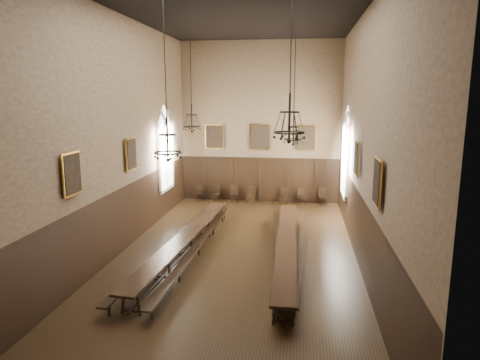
% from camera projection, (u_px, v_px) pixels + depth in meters
% --- Properties ---
extents(floor, '(9.00, 18.00, 0.02)m').
position_uv_depth(floor, '(236.00, 257.00, 16.15)').
color(floor, black).
rests_on(floor, ground).
extents(ceiling, '(9.00, 18.00, 0.02)m').
position_uv_depth(ceiling, '(235.00, 4.00, 14.43)').
color(ceiling, black).
rests_on(ceiling, ground).
extents(wall_back, '(9.00, 0.02, 9.00)m').
position_uv_depth(wall_back, '(260.00, 123.00, 24.04)').
color(wall_back, '#8C7256').
rests_on(wall_back, ground).
extents(wall_front, '(9.00, 0.02, 9.00)m').
position_uv_depth(wall_front, '(147.00, 193.00, 6.54)').
color(wall_front, '#8C7256').
rests_on(wall_front, ground).
extents(wall_left, '(0.02, 18.00, 9.00)m').
position_uv_depth(wall_left, '(116.00, 136.00, 15.92)').
color(wall_left, '#8C7256').
rests_on(wall_left, ground).
extents(wall_right, '(0.02, 18.00, 9.00)m').
position_uv_depth(wall_right, '(365.00, 140.00, 14.66)').
color(wall_right, '#8C7256').
rests_on(wall_right, ground).
extents(wainscot_panelling, '(9.00, 18.00, 2.50)m').
position_uv_depth(wainscot_panelling, '(236.00, 225.00, 15.91)').
color(wainscot_panelling, black).
rests_on(wainscot_panelling, floor).
extents(table_left, '(1.40, 10.32, 0.80)m').
position_uv_depth(table_left, '(186.00, 245.00, 16.23)').
color(table_left, black).
rests_on(table_left, floor).
extents(table_right, '(0.90, 10.21, 0.80)m').
position_uv_depth(table_right, '(286.00, 250.00, 15.69)').
color(table_right, black).
rests_on(table_right, floor).
extents(bench_left_outer, '(0.81, 10.34, 0.47)m').
position_uv_depth(bench_left_outer, '(169.00, 247.00, 16.30)').
color(bench_left_outer, black).
rests_on(bench_left_outer, floor).
extents(bench_left_inner, '(0.55, 10.69, 0.48)m').
position_uv_depth(bench_left_inner, '(199.00, 247.00, 16.29)').
color(bench_left_inner, black).
rests_on(bench_left_inner, floor).
extents(bench_right_inner, '(0.94, 10.13, 0.46)m').
position_uv_depth(bench_right_inner, '(277.00, 251.00, 15.95)').
color(bench_right_inner, black).
rests_on(bench_right_inner, floor).
extents(bench_right_outer, '(0.66, 9.34, 0.42)m').
position_uv_depth(bench_right_outer, '(301.00, 252.00, 15.85)').
color(bench_right_outer, black).
rests_on(bench_right_outer, floor).
extents(chair_0, '(0.48, 0.48, 0.87)m').
position_uv_depth(chair_0, '(199.00, 196.00, 24.92)').
color(chair_0, black).
rests_on(chair_0, floor).
extents(chair_1, '(0.43, 0.43, 0.95)m').
position_uv_depth(chair_1, '(216.00, 196.00, 24.75)').
color(chair_1, black).
rests_on(chair_1, floor).
extents(chair_2, '(0.50, 0.50, 0.97)m').
position_uv_depth(chair_2, '(234.00, 197.00, 24.56)').
color(chair_2, black).
rests_on(chair_2, floor).
extents(chair_3, '(0.43, 0.43, 0.90)m').
position_uv_depth(chair_3, '(250.00, 198.00, 24.45)').
color(chair_3, black).
rests_on(chair_3, floor).
extents(chair_5, '(0.44, 0.44, 0.87)m').
position_uv_depth(chair_5, '(283.00, 199.00, 24.21)').
color(chair_5, black).
rests_on(chair_5, floor).
extents(chair_6, '(0.47, 0.47, 0.86)m').
position_uv_depth(chair_6, '(301.00, 199.00, 24.11)').
color(chair_6, black).
rests_on(chair_6, floor).
extents(chair_7, '(0.52, 0.52, 0.96)m').
position_uv_depth(chair_7, '(322.00, 200.00, 23.86)').
color(chair_7, black).
rests_on(chair_7, floor).
extents(chandelier_back_left, '(0.76, 0.76, 4.41)m').
position_uv_depth(chandelier_back_left, '(192.00, 119.00, 17.73)').
color(chandelier_back_left, black).
rests_on(chandelier_back_left, ceiling).
extents(chandelier_back_right, '(0.77, 0.77, 4.89)m').
position_uv_depth(chandelier_back_right, '(293.00, 130.00, 17.23)').
color(chandelier_back_right, black).
rests_on(chandelier_back_right, ceiling).
extents(chandelier_front_left, '(0.88, 0.88, 4.95)m').
position_uv_depth(chandelier_front_left, '(167.00, 143.00, 13.47)').
color(chandelier_front_left, black).
rests_on(chandelier_front_left, ceiling).
extents(chandelier_front_right, '(0.89, 0.89, 4.21)m').
position_uv_depth(chandelier_front_right, '(289.00, 123.00, 12.08)').
color(chandelier_front_right, black).
rests_on(chandelier_front_right, ceiling).
extents(portrait_back_0, '(1.10, 0.12, 1.40)m').
position_uv_depth(portrait_back_0, '(214.00, 137.00, 24.43)').
color(portrait_back_0, '#B8862C').
rests_on(portrait_back_0, wall_back).
extents(portrait_back_1, '(1.10, 0.12, 1.40)m').
position_uv_depth(portrait_back_1, '(260.00, 137.00, 24.07)').
color(portrait_back_1, '#B8862C').
rests_on(portrait_back_1, wall_back).
extents(portrait_back_2, '(1.10, 0.12, 1.40)m').
position_uv_depth(portrait_back_2, '(306.00, 138.00, 23.71)').
color(portrait_back_2, '#B8862C').
rests_on(portrait_back_2, wall_back).
extents(portrait_left_0, '(0.12, 1.00, 1.30)m').
position_uv_depth(portrait_left_0, '(131.00, 154.00, 17.03)').
color(portrait_left_0, '#B8862C').
rests_on(portrait_left_0, wall_left).
extents(portrait_left_1, '(0.12, 1.00, 1.30)m').
position_uv_depth(portrait_left_1, '(72.00, 174.00, 12.65)').
color(portrait_left_1, '#B8862C').
rests_on(portrait_left_1, wall_left).
extents(portrait_right_0, '(0.12, 1.00, 1.30)m').
position_uv_depth(portrait_right_0, '(357.00, 158.00, 15.81)').
color(portrait_right_0, '#B8862C').
rests_on(portrait_right_0, wall_right).
extents(portrait_right_1, '(0.12, 1.00, 1.30)m').
position_uv_depth(portrait_right_1, '(378.00, 182.00, 11.43)').
color(portrait_right_1, '#B8862C').
rests_on(portrait_right_1, wall_right).
extents(window_right, '(0.20, 2.20, 4.60)m').
position_uv_depth(window_right, '(346.00, 151.00, 20.23)').
color(window_right, white).
rests_on(window_right, wall_right).
extents(window_left, '(0.20, 2.20, 4.60)m').
position_uv_depth(window_left, '(165.00, 148.00, 21.46)').
color(window_left, white).
rests_on(window_left, wall_left).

